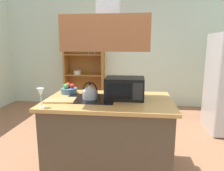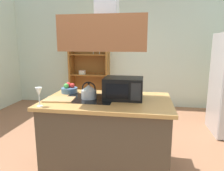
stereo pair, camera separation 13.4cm
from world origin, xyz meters
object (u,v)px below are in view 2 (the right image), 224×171
Objects in this scene: dish_cabinet at (90,71)px; fruit_bowl at (69,89)px; kettle at (89,92)px; cutting_board at (59,99)px; wine_glass_on_counter at (39,92)px; microwave at (123,88)px.

dish_cabinet is 9.23× the size of fruit_bowl.
kettle is at bearing -74.98° from dish_cabinet.
cutting_board is 1.65× the size of wine_glass_on_counter.
microwave reaches higher than wine_glass_on_counter.
wine_glass_on_counter is at bearing -84.66° from dish_cabinet.
microwave is 0.79m from fruit_bowl.
fruit_bowl is at bearing 82.35° from wine_glass_on_counter.
wine_glass_on_counter is at bearing -151.73° from microwave.
microwave reaches higher than fruit_bowl.
dish_cabinet is at bearing 113.37° from microwave.
kettle is 0.61× the size of cutting_board.
dish_cabinet is 4.33× the size of microwave.
microwave is 2.23× the size of wine_glass_on_counter.
kettle is 0.36m from cutting_board.
dish_cabinet is 3.10m from wine_glass_on_counter.
microwave is (0.74, 0.19, 0.12)m from cutting_board.
kettle is 0.43m from fruit_bowl.
cutting_board is 1.58× the size of fruit_bowl.
dish_cabinet is at bearing 98.77° from fruit_bowl.
microwave is at bearing -14.34° from fruit_bowl.
dish_cabinet is 2.78m from kettle.
cutting_board is 0.39m from fruit_bowl.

